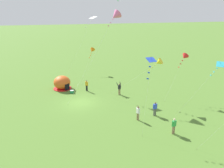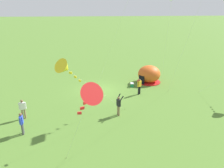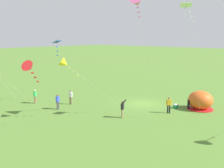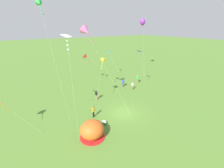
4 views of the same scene
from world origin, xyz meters
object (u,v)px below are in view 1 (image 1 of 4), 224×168
(kite_yellow, at_px, (159,62))
(kite_red, at_px, (184,57))
(cooler_box, at_px, (72,92))
(person_watching_sky, at_px, (87,85))
(person_with_toddler, at_px, (138,112))
(kite_white, at_px, (92,20))
(person_center_field, at_px, (174,125))
(kite_pink, at_px, (115,16))
(person_near_tent, at_px, (155,108))
(kite_orange, at_px, (92,51))
(person_flying_kite, at_px, (119,88))
(kite_cyan, at_px, (219,66))
(kite_blue, at_px, (151,63))
(popup_tent, at_px, (62,83))

(kite_yellow, xyz_separation_m, kite_red, (-1.45, 4.65, 0.15))
(cooler_box, xyz_separation_m, person_watching_sky, (-0.34, 2.31, 0.74))
(person_with_toddler, xyz_separation_m, person_watching_sky, (-10.72, -4.27, 0.00))
(kite_yellow, bearing_deg, kite_white, -140.80)
(cooler_box, xyz_separation_m, person_center_field, (13.99, 9.07, 0.74))
(kite_red, bearing_deg, kite_pink, -111.69)
(person_near_tent, height_order, kite_red, kite_red)
(person_with_toddler, relative_size, kite_orange, 0.35)
(person_watching_sky, xyz_separation_m, person_near_tent, (10.15, 6.64, 0.00))
(person_flying_kite, distance_m, kite_orange, 13.49)
(kite_cyan, bearing_deg, kite_pink, -135.35)
(person_near_tent, xyz_separation_m, kite_orange, (-20.36, -3.93, 3.36))
(kite_white, height_order, kite_cyan, kite_white)
(cooler_box, height_order, person_flying_kite, person_flying_kite)
(kite_orange, xyz_separation_m, kite_cyan, (21.39, 11.04, 1.52))
(person_with_toddler, height_order, kite_yellow, kite_yellow)
(person_flying_kite, relative_size, kite_cyan, 0.29)
(person_flying_kite, xyz_separation_m, kite_blue, (9.68, 0.24, 6.09))
(kite_yellow, distance_m, kite_pink, 8.73)
(kite_white, height_order, kite_pink, kite_pink)
(person_center_field, distance_m, person_flying_kite, 11.81)
(person_with_toddler, bearing_deg, kite_orange, -175.71)
(cooler_box, bearing_deg, kite_cyan, 55.98)
(cooler_box, distance_m, person_flying_kite, 7.20)
(cooler_box, xyz_separation_m, kite_red, (4.71, 15.49, 5.47))
(person_with_toddler, distance_m, kite_pink, 13.76)
(popup_tent, distance_m, kite_red, 18.79)
(person_center_field, distance_m, kite_red, 12.24)
(popup_tent, relative_size, kite_pink, 0.23)
(person_center_field, relative_size, person_watching_sky, 1.00)
(kite_cyan, distance_m, kite_blue, 9.25)
(cooler_box, bearing_deg, kite_white, 123.86)
(popup_tent, xyz_separation_m, kite_pink, (3.41, 7.73, 10.13))
(kite_yellow, distance_m, kite_blue, 7.24)
(person_near_tent, bearing_deg, person_flying_kite, -163.35)
(kite_orange, bearing_deg, person_with_toddler, 4.29)
(cooler_box, xyz_separation_m, kite_blue, (12.08, 6.98, 6.86))
(person_watching_sky, bearing_deg, person_center_field, 25.23)
(person_watching_sky, xyz_separation_m, kite_orange, (-10.21, 2.70, 3.36))
(person_watching_sky, relative_size, person_near_tent, 1.00)
(person_flying_kite, distance_m, kite_blue, 11.43)
(popup_tent, relative_size, kite_white, 0.25)
(person_center_field, distance_m, kite_pink, 16.61)
(cooler_box, bearing_deg, kite_blue, 30.01)
(kite_orange, bearing_deg, person_watching_sky, -14.83)
(cooler_box, distance_m, person_with_toddler, 12.32)
(kite_white, relative_size, kite_red, 1.78)
(popup_tent, relative_size, person_with_toddler, 1.63)
(kite_orange, bearing_deg, popup_tent, -37.42)
(kite_yellow, bearing_deg, kite_cyan, 48.06)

